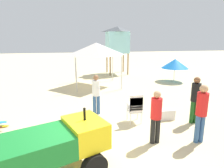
{
  "coord_description": "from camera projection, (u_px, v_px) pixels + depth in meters",
  "views": [
    {
      "loc": [
        -0.22,
        -4.62,
        3.06
      ],
      "look_at": [
        1.29,
        2.72,
        1.29
      ],
      "focal_mm": 30.85,
      "sensor_mm": 36.0,
      "label": 1
    }
  ],
  "objects": [
    {
      "name": "lifeguard_far_right",
      "position": [
        96.0,
        92.0,
        7.81
      ],
      "size": [
        0.32,
        0.32,
        1.65
      ],
      "color": "#33598C",
      "rests_on": "ground"
    },
    {
      "name": "beach_umbrella_left",
      "position": [
        175.0,
        64.0,
        13.93
      ],
      "size": [
        1.94,
        1.94,
        1.65
      ],
      "color": "beige",
      "rests_on": "ground"
    },
    {
      "name": "cooler_box",
      "position": [
        166.0,
        114.0,
        7.49
      ],
      "size": [
        0.59,
        0.34,
        0.39
      ],
      "primitive_type": "cube",
      "color": "white",
      "rests_on": "ground"
    },
    {
      "name": "lifeguard_tower",
      "position": [
        117.0,
        40.0,
        16.7
      ],
      "size": [
        1.98,
        1.98,
        4.09
      ],
      "color": "olive",
      "rests_on": "ground"
    },
    {
      "name": "popup_canopy",
      "position": [
        96.0,
        49.0,
        12.38
      ],
      "size": [
        2.76,
        2.76,
        2.81
      ],
      "color": "#B2B2B7",
      "rests_on": "ground"
    },
    {
      "name": "lifeguard_near_center",
      "position": [
        202.0,
        110.0,
        5.61
      ],
      "size": [
        0.32,
        0.32,
        1.79
      ],
      "color": "#33598C",
      "rests_on": "ground"
    },
    {
      "name": "lifeguard_near_right",
      "position": [
        195.0,
        97.0,
        6.95
      ],
      "size": [
        0.32,
        0.32,
        1.74
      ],
      "color": "#194C19",
      "rests_on": "ground"
    },
    {
      "name": "ground",
      "position": [
        85.0,
        156.0,
        5.15
      ],
      "size": [
        80.0,
        80.0,
        0.0
      ],
      "primitive_type": "plane",
      "color": "beige"
    },
    {
      "name": "stacked_plastic_chairs",
      "position": [
        135.0,
        106.0,
        7.03
      ],
      "size": [
        0.48,
        0.48,
        1.11
      ],
      "color": "white",
      "rests_on": "ground"
    },
    {
      "name": "utility_cart",
      "position": [
        51.0,
        146.0,
        4.18
      ],
      "size": [
        2.81,
        2.06,
        1.5
      ],
      "color": "#197A2D",
      "rests_on": "ground"
    },
    {
      "name": "lifeguard_near_left",
      "position": [
        156.0,
        114.0,
        5.59
      ],
      "size": [
        0.32,
        0.32,
        1.62
      ],
      "color": "black",
      "rests_on": "ground"
    }
  ]
}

